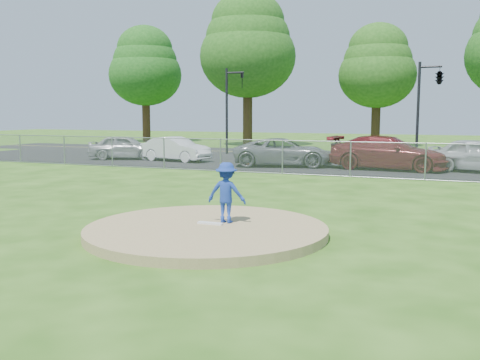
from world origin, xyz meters
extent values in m
plane|color=#265111|center=(0.00, 10.00, 0.00)|extent=(120.00, 120.00, 0.00)
cylinder|color=#958052|center=(0.00, 0.00, 0.10)|extent=(5.40, 5.40, 0.20)
cube|color=white|center=(0.00, 0.20, 0.22)|extent=(0.60, 0.15, 0.04)
cube|color=gray|center=(0.00, 12.00, 0.75)|extent=(40.00, 0.06, 1.50)
cube|color=black|center=(0.00, 16.50, 0.01)|extent=(50.00, 8.00, 0.01)
cube|color=black|center=(0.00, 24.00, 0.00)|extent=(60.00, 7.00, 0.01)
cylinder|color=#372014|center=(-22.00, 33.00, 2.10)|extent=(0.74, 0.74, 4.20)
ellipsoid|color=#174E15|center=(-22.00, 33.00, 6.22)|extent=(6.72, 6.72, 5.71)
ellipsoid|color=#174E15|center=(-22.00, 33.00, 7.39)|extent=(5.91, 5.91, 5.03)
ellipsoid|color=#174E15|center=(-22.00, 33.00, 8.57)|extent=(5.11, 5.11, 4.34)
cylinder|color=#352313|center=(-11.00, 31.00, 2.45)|extent=(0.78, 0.78, 4.90)
ellipsoid|color=#1E5015|center=(-11.00, 31.00, 7.25)|extent=(7.84, 7.84, 6.66)
ellipsoid|color=#1E5015|center=(-11.00, 31.00, 8.62)|extent=(6.90, 6.90, 5.86)
ellipsoid|color=#1E5015|center=(-11.00, 31.00, 10.00)|extent=(5.96, 5.96, 5.06)
cylinder|color=#322012|center=(-1.00, 34.00, 1.92)|extent=(0.72, 0.72, 3.85)
ellipsoid|color=#1F5015|center=(-1.00, 34.00, 5.70)|extent=(6.16, 6.16, 5.24)
ellipsoid|color=#1F5015|center=(-1.00, 34.00, 6.78)|extent=(5.42, 5.42, 4.61)
ellipsoid|color=#1F5015|center=(-1.00, 34.00, 7.85)|extent=(4.68, 4.68, 3.98)
cylinder|color=black|center=(-9.00, 22.00, 2.80)|extent=(0.16, 0.16, 5.60)
cylinder|color=black|center=(-8.40, 22.00, 5.30)|extent=(1.20, 0.12, 0.12)
imported|color=black|center=(-7.92, 22.00, 4.80)|extent=(0.16, 0.20, 1.00)
cylinder|color=black|center=(3.00, 22.00, 2.80)|extent=(0.16, 0.16, 5.60)
cylinder|color=black|center=(3.60, 22.00, 5.30)|extent=(1.20, 0.12, 0.12)
imported|color=black|center=(4.08, 22.00, 4.80)|extent=(0.53, 2.48, 1.00)
imported|color=navy|center=(0.27, 0.52, 0.89)|extent=(0.94, 0.58, 1.39)
cone|color=#DE440B|center=(-4.91, 15.65, 0.32)|extent=(0.31, 0.31, 0.61)
imported|color=#A5A5A9|center=(-12.86, 15.92, 0.72)|extent=(4.50, 2.96, 1.42)
imported|color=white|center=(-9.51, 15.94, 0.69)|extent=(4.28, 2.10, 1.35)
imported|color=slate|center=(-3.00, 15.42, 0.72)|extent=(5.54, 3.59, 1.42)
imported|color=maroon|center=(2.11, 15.68, 0.81)|extent=(5.70, 2.68, 1.61)
camera|label=1|loc=(5.07, -10.58, 2.71)|focal=40.00mm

